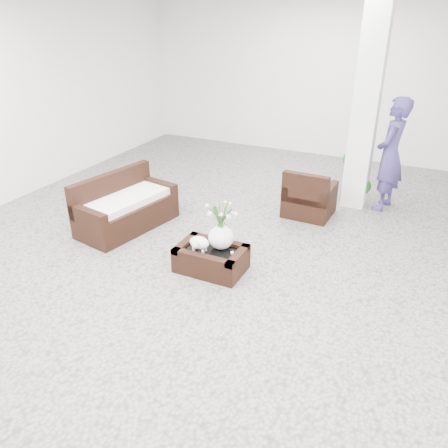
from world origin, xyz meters
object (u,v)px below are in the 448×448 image
at_px(armchair, 310,192).
at_px(loveseat, 126,203).
at_px(topiary, 356,159).
at_px(coffee_table, 211,260).

distance_m(armchair, loveseat, 3.05).
bearing_deg(loveseat, topiary, -38.25).
bearing_deg(loveseat, coffee_table, -96.88).
xyz_separation_m(armchair, topiary, (0.54, 0.88, 0.40)).
relative_size(coffee_table, armchair, 1.10).
relative_size(armchair, loveseat, 0.51).
xyz_separation_m(coffee_table, topiary, (1.23, 3.21, 0.66)).
height_order(coffee_table, loveseat, loveseat).
height_order(coffee_table, armchair, armchair).
distance_m(loveseat, topiary, 4.04).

